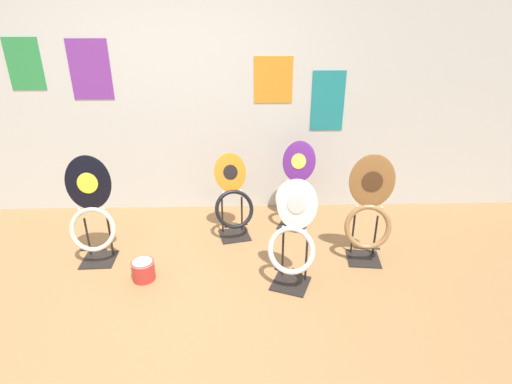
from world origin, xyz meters
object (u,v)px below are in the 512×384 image
toilet_seat_display_orange_sun (233,202)px  toilet_seat_display_purple_note (296,187)px  toilet_seat_display_jazz_black (91,213)px  toilet_seat_display_white_plain (293,240)px  paint_can (143,270)px  toilet_seat_display_woodgrain (369,212)px

toilet_seat_display_orange_sun → toilet_seat_display_purple_note: 0.65m
toilet_seat_display_jazz_black → toilet_seat_display_white_plain: (1.66, -0.40, -0.06)m
toilet_seat_display_jazz_black → toilet_seat_display_purple_note: toilet_seat_display_jazz_black is taller
toilet_seat_display_purple_note → paint_can: toilet_seat_display_purple_note is taller
toilet_seat_display_jazz_black → paint_can: 0.67m
toilet_seat_display_orange_sun → paint_can: (-0.72, -0.71, -0.27)m
toilet_seat_display_orange_sun → toilet_seat_display_woodgrain: bearing=-22.0°
toilet_seat_display_woodgrain → toilet_seat_display_white_plain: toilet_seat_display_woodgrain is taller
toilet_seat_display_jazz_black → toilet_seat_display_purple_note: size_ratio=1.11×
toilet_seat_display_white_plain → toilet_seat_display_orange_sun: bearing=121.0°
toilet_seat_display_white_plain → paint_can: size_ratio=4.62×
toilet_seat_display_woodgrain → toilet_seat_display_white_plain: bearing=-154.3°
toilet_seat_display_woodgrain → toilet_seat_display_orange_sun: bearing=158.0°
toilet_seat_display_orange_sun → toilet_seat_display_purple_note: toilet_seat_display_purple_note is taller
toilet_seat_display_woodgrain → toilet_seat_display_orange_sun: toilet_seat_display_woodgrain is taller
toilet_seat_display_jazz_black → toilet_seat_display_white_plain: toilet_seat_display_jazz_black is taller
toilet_seat_display_orange_sun → toilet_seat_display_white_plain: size_ratio=0.93×
toilet_seat_display_white_plain → toilet_seat_display_purple_note: toilet_seat_display_white_plain is taller
toilet_seat_display_purple_note → paint_can: size_ratio=4.55×
toilet_seat_display_jazz_black → toilet_seat_display_woodgrain: size_ratio=0.98×
toilet_seat_display_jazz_black → toilet_seat_display_woodgrain: toilet_seat_display_woodgrain is taller
toilet_seat_display_jazz_black → toilet_seat_display_white_plain: 1.71m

